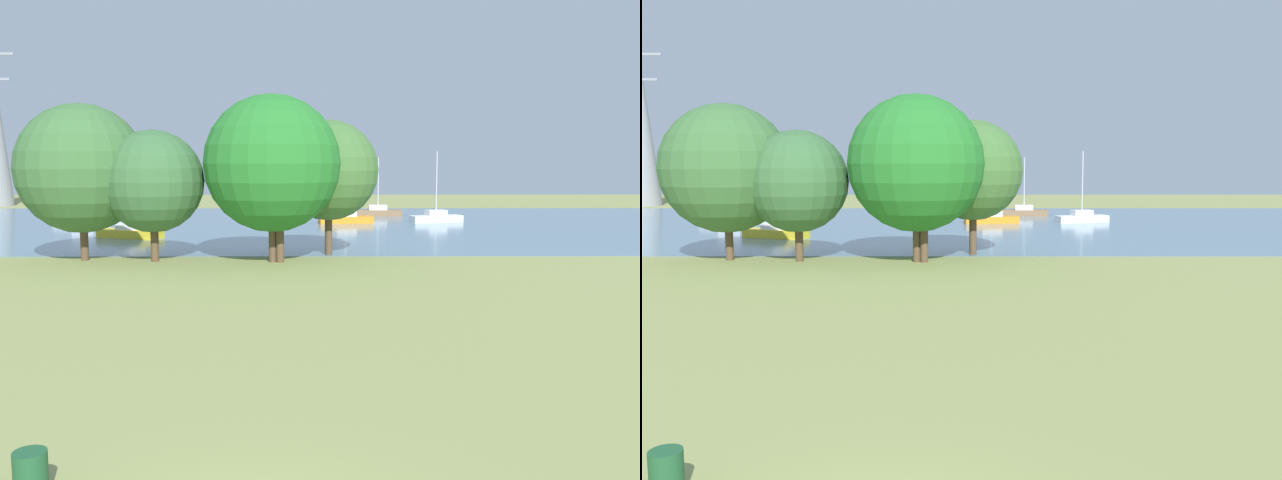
# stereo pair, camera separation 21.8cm
# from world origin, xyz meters

# --- Properties ---
(ground_plane) EXTENTS (160.00, 160.00, 0.00)m
(ground_plane) POSITION_xyz_m (0.00, 22.00, 0.00)
(ground_plane) COLOR #8C9351
(litter_bin) EXTENTS (0.56, 0.56, 0.80)m
(litter_bin) POSITION_xyz_m (-3.62, 1.78, 0.40)
(litter_bin) COLOR #1E512D
(litter_bin) RESTS_ON ground
(water_surface) EXTENTS (140.00, 40.00, 0.02)m
(water_surface) POSITION_xyz_m (0.00, 50.00, 0.01)
(water_surface) COLOR slate
(water_surface) RESTS_ON ground
(sailboat_gray) EXTENTS (5.02, 2.64, 7.07)m
(sailboat_gray) POSITION_xyz_m (-19.11, 49.76, 0.46)
(sailboat_gray) COLOR gray
(sailboat_gray) RESTS_ON water_surface
(sailboat_orange) EXTENTS (4.97, 2.20, 7.53)m
(sailboat_orange) POSITION_xyz_m (3.94, 51.05, 0.47)
(sailboat_orange) COLOR orange
(sailboat_orange) RESTS_ON water_surface
(sailboat_green) EXTENTS (5.01, 2.53, 5.88)m
(sailboat_green) POSITION_xyz_m (-17.06, 59.00, 0.45)
(sailboat_green) COLOR green
(sailboat_green) RESTS_ON water_surface
(sailboat_brown) EXTENTS (4.87, 1.74, 5.87)m
(sailboat_brown) POSITION_xyz_m (7.58, 59.06, 0.45)
(sailboat_brown) COLOR brown
(sailboat_brown) RESTS_ON water_surface
(sailboat_white) EXTENTS (5.03, 2.80, 6.40)m
(sailboat_white) POSITION_xyz_m (12.19, 52.04, 0.46)
(sailboat_white) COLOR white
(sailboat_white) RESTS_ON water_surface
(sailboat_yellow) EXTENTS (5.02, 3.03, 6.53)m
(sailboat_yellow) POSITION_xyz_m (-12.20, 39.58, 0.46)
(sailboat_yellow) COLOR yellow
(sailboat_yellow) RESTS_ON water_surface
(tree_mid_shore) EXTENTS (7.17, 7.17, 8.73)m
(tree_mid_shore) POSITION_xyz_m (-11.80, 28.70, 5.14)
(tree_mid_shore) COLOR brown
(tree_mid_shore) RESTS_ON ground
(tree_east_near) EXTENTS (5.64, 5.64, 7.27)m
(tree_east_near) POSITION_xyz_m (-7.75, 28.24, 4.44)
(tree_east_near) COLOR brown
(tree_east_near) RESTS_ON ground
(tree_west_near) EXTENTS (7.50, 7.50, 9.18)m
(tree_west_near) POSITION_xyz_m (-1.19, 28.00, 5.42)
(tree_west_near) COLOR brown
(tree_west_near) RESTS_ON ground
(tree_east_far) EXTENTS (4.74, 4.74, 7.57)m
(tree_east_far) POSITION_xyz_m (-0.78, 27.88, 5.18)
(tree_east_far) COLOR brown
(tree_east_far) RESTS_ON ground
(tree_west_far) EXTENTS (5.90, 5.90, 7.96)m
(tree_west_far) POSITION_xyz_m (1.95, 30.85, 5.00)
(tree_west_far) COLOR brown
(tree_west_far) RESTS_ON ground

